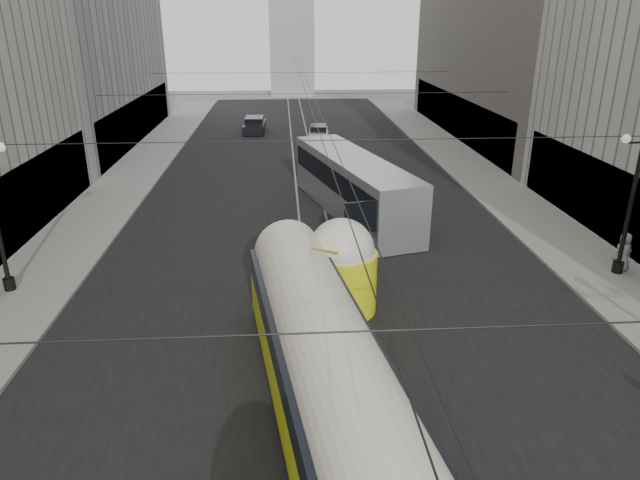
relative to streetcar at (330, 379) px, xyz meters
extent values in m
cube|color=black|center=(0.50, 23.69, -1.79)|extent=(20.00, 85.00, 0.02)
cube|color=gray|center=(-11.50, 27.19, -1.71)|extent=(4.00, 72.00, 0.15)
cube|color=gray|center=(12.50, 27.19, -1.71)|extent=(4.00, 72.00, 0.15)
cube|color=gray|center=(-0.25, 23.69, -1.79)|extent=(0.12, 85.00, 0.04)
cube|color=gray|center=(1.25, 23.69, -1.79)|extent=(0.12, 85.00, 0.04)
cube|color=black|center=(-13.55, 15.19, 0.21)|extent=(0.10, 18.00, 3.60)
cube|color=black|center=(-13.55, 39.19, 0.21)|extent=(0.10, 25.20, 3.60)
cube|color=black|center=(14.55, 13.19, 0.21)|extent=(0.10, 18.00, 3.60)
cube|color=black|center=(14.55, 39.19, 0.21)|extent=(0.10, 28.80, 3.60)
cube|color=#B2AFA8|center=(0.50, 71.19, 10.21)|extent=(6.00, 6.00, 24.00)
cylinder|color=black|center=(-12.10, 9.19, -1.39)|extent=(0.44, 0.44, 0.50)
sphere|color=white|center=(-11.35, 9.19, 4.11)|extent=(0.36, 0.36, 0.36)
cylinder|color=black|center=(13.10, 9.19, 1.36)|extent=(0.18, 0.18, 6.00)
cylinder|color=black|center=(13.10, 9.19, -1.39)|extent=(0.44, 0.44, 0.50)
sphere|color=white|center=(12.35, 9.19, 4.11)|extent=(0.36, 0.36, 0.36)
cylinder|color=black|center=(0.50, -4.81, 4.21)|extent=(25.00, 0.03, 0.03)
cylinder|color=black|center=(0.50, 9.19, 4.21)|extent=(25.00, 0.03, 0.03)
cylinder|color=black|center=(0.50, 23.19, 4.21)|extent=(25.00, 0.03, 0.03)
cylinder|color=black|center=(0.50, 37.19, 4.21)|extent=(25.00, 0.03, 0.03)
cylinder|color=black|center=(0.50, 27.19, 4.01)|extent=(0.03, 72.00, 0.03)
cylinder|color=black|center=(0.90, 27.19, 4.01)|extent=(0.03, 72.00, 0.03)
cube|color=#EEF615|center=(0.00, 0.00, -0.72)|extent=(4.63, 14.46, 1.73)
cube|color=black|center=(0.00, 0.00, -1.53)|extent=(4.57, 14.04, 0.30)
cube|color=black|center=(0.00, 0.00, 0.40)|extent=(4.62, 14.25, 0.86)
cylinder|color=silver|center=(0.00, 0.00, 0.70)|extent=(4.29, 14.20, 2.34)
cylinder|color=#EEF615|center=(0.99, 6.94, -0.62)|extent=(2.64, 2.64, 2.34)
sphere|color=silver|center=(0.99, 6.94, 0.60)|extent=(2.44, 2.44, 2.44)
cube|color=#B3B5B8|center=(2.78, 18.11, -0.14)|extent=(5.86, 12.99, 3.18)
cube|color=black|center=(2.78, 18.11, 0.39)|extent=(5.76, 12.56, 1.17)
cube|color=black|center=(2.78, 11.79, 0.23)|extent=(2.38, 0.73, 1.49)
cylinder|color=black|center=(1.45, 13.84, -1.26)|extent=(0.30, 1.06, 1.06)
cylinder|color=black|center=(4.10, 13.84, -1.26)|extent=(0.30, 1.06, 1.06)
cylinder|color=black|center=(1.45, 22.38, -1.26)|extent=(0.30, 1.06, 1.06)
cylinder|color=black|center=(4.10, 22.38, -1.26)|extent=(0.30, 1.06, 1.06)
cube|color=silver|center=(2.19, 39.13, -1.36)|extent=(1.95, 4.11, 0.71)
cube|color=black|center=(2.19, 39.13, -0.86)|extent=(1.61, 2.31, 0.67)
cylinder|color=black|center=(1.45, 37.77, -1.50)|extent=(0.22, 0.57, 0.57)
cylinder|color=black|center=(2.93, 37.77, -1.50)|extent=(0.22, 0.57, 0.57)
cylinder|color=black|center=(1.45, 40.49, -1.50)|extent=(0.22, 0.57, 0.57)
cylinder|color=black|center=(2.93, 40.49, -1.50)|extent=(0.22, 0.57, 0.57)
cube|color=black|center=(-3.70, 42.82, -1.30)|extent=(2.05, 4.68, 0.82)
cube|color=black|center=(-3.70, 42.82, -0.72)|extent=(1.75, 2.59, 0.77)
cylinder|color=black|center=(-4.56, 41.25, -1.46)|extent=(0.22, 0.66, 0.66)
cylinder|color=black|center=(-2.85, 41.25, -1.46)|extent=(0.22, 0.66, 0.66)
cylinder|color=black|center=(-4.56, 44.39, -1.46)|extent=(0.22, 0.66, 0.66)
cylinder|color=black|center=(-2.85, 44.39, -1.46)|extent=(0.22, 0.66, 0.66)
imported|color=gray|center=(13.36, 9.39, -0.78)|extent=(0.90, 0.63, 1.71)
camera|label=1|loc=(-1.05, -12.12, 8.57)|focal=32.00mm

